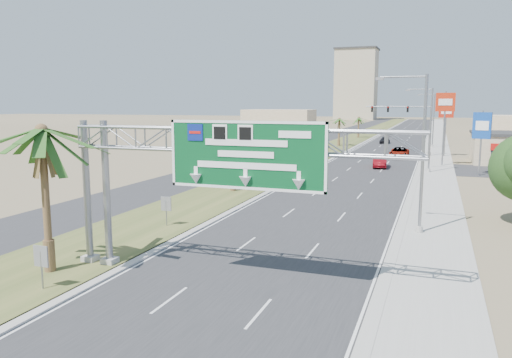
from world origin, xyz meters
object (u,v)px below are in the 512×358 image
Objects in this scene: sign_gantry at (217,152)px; pole_sign_blue at (482,128)px; pole_sign_red_far at (446,116)px; car_far at (385,140)px; signal_mast at (417,125)px; palm_near at (41,131)px; car_left_lane at (310,176)px; car_mid_lane at (380,161)px; pole_sign_red_near at (445,107)px; car_right_lane at (399,153)px.

sign_gantry reaches higher than pole_sign_blue.
car_far is at bearing 116.06° from pole_sign_red_far.
pole_sign_red_far reaches higher than signal_mast.
palm_near is 0.81× the size of signal_mast.
signal_mast is 2.21× the size of car_left_lane.
pole_sign_red_far is (7.94, 17.12, 5.52)m from car_mid_lane.
sign_gantry is 50.41m from pole_sign_red_near.
pole_sign_red_far is at bearing 80.45° from sign_gantry.
car_right_lane is 0.60× the size of pole_sign_red_near.
pole_sign_blue is (22.20, 43.52, -1.48)m from palm_near.
signal_mast is 24.59m from car_far.
pole_sign_blue is (11.54, -3.49, 4.65)m from car_mid_lane.
car_far is (7.34, 87.16, -6.29)m from palm_near.
car_mid_lane is at bearing -150.68° from pole_sign_red_near.
pole_sign_blue is 0.93× the size of pole_sign_red_far.
car_far is at bearing 108.80° from pole_sign_blue.
signal_mast is 4.48m from pole_sign_red_far.
pole_sign_red_near reaches higher than signal_mast.
palm_near is 54.44m from pole_sign_red_near.
pole_sign_red_far is (4.23, 0.16, 1.47)m from signal_mast.
car_left_lane is 28.86m from car_right_lane.
signal_mast is 17.83m from car_mid_lane.
pole_sign_blue is at bearing 62.97° from palm_near.
car_right_lane is (1.55, 12.30, 0.01)m from car_mid_lane.
car_far is at bearing 90.53° from sign_gantry.
signal_mast reaches higher than car_right_lane.
car_right_lane is 9.72m from pole_sign_red_far.
pole_sign_red_far is at bearing 2.21° from signal_mast.
car_mid_lane is 0.61× the size of pole_sign_red_far.
pole_sign_red_near is (18.25, 51.28, 0.82)m from palm_near.
pole_sign_red_near is at bearing 23.39° from car_mid_lane.
palm_near is at bearing -117.03° from pole_sign_blue.
sign_gantry is 2.01× the size of palm_near.
pole_sign_red_near reaches higher than car_far.
palm_near is 32.33m from car_left_lane.
sign_gantry is at bearing -101.58° from pole_sign_red_near.
car_right_lane is at bearing -114.87° from signal_mast.
car_mid_lane is 0.50× the size of pole_sign_red_near.
pole_sign_red_near is at bearing -73.00° from signal_mast.
sign_gantry is 2.09× the size of pole_sign_red_far.
car_mid_lane is at bearing 77.22° from palm_near.
palm_near is at bearing -101.75° from car_right_lane.
pole_sign_red_far reaches higher than sign_gantry.
pole_sign_red_far is at bearing 88.44° from pole_sign_red_near.
signal_mast reaches higher than pole_sign_blue.
pole_sign_red_near is (10.12, 49.35, 1.69)m from sign_gantry.
pole_sign_red_near is (12.95, 19.98, 6.96)m from car_left_lane.
car_left_lane is (-9.07, -32.68, -4.06)m from signal_mast.
signal_mast reaches higher than sign_gantry.
car_left_lane is 0.96× the size of car_mid_lane.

